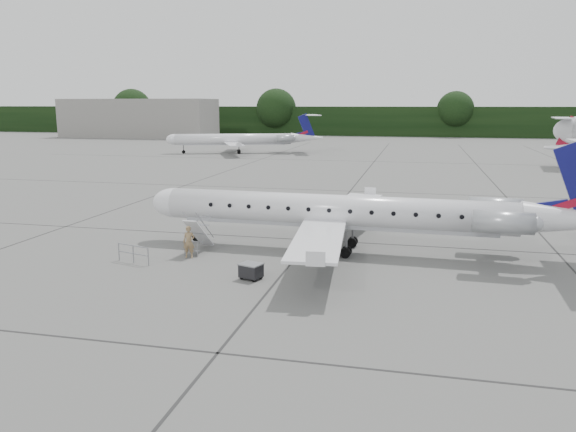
# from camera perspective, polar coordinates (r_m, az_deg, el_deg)

# --- Properties ---
(ground) EXTENTS (320.00, 320.00, 0.00)m
(ground) POSITION_cam_1_polar(r_m,az_deg,el_deg) (29.68, 6.92, -5.76)
(ground) COLOR slate
(ground) RESTS_ON ground
(treeline) EXTENTS (260.00, 4.00, 8.00)m
(treeline) POSITION_cam_1_polar(r_m,az_deg,el_deg) (158.33, 12.23, 9.36)
(treeline) COLOR black
(treeline) RESTS_ON ground
(terminal_building) EXTENTS (40.00, 14.00, 10.00)m
(terminal_building) POSITION_cam_1_polar(r_m,az_deg,el_deg) (156.34, -14.90, 9.59)
(terminal_building) COLOR slate
(terminal_building) RESTS_ON ground
(main_regional_jet) EXTENTS (27.13, 19.97, 6.79)m
(main_regional_jet) POSITION_cam_1_polar(r_m,az_deg,el_deg) (33.22, 4.75, 2.14)
(main_regional_jet) COLOR silver
(main_regional_jet) RESTS_ON ground
(airstair) EXTENTS (0.94, 2.56, 2.13)m
(airstair) POSITION_cam_1_polar(r_m,az_deg,el_deg) (33.81, -9.03, -1.83)
(airstair) COLOR silver
(airstair) RESTS_ON ground
(passenger) EXTENTS (0.74, 0.55, 1.85)m
(passenger) POSITION_cam_1_polar(r_m,az_deg,el_deg) (32.59, -10.04, -2.61)
(passenger) COLOR olive
(passenger) RESTS_ON ground
(safety_railing) EXTENTS (2.14, 0.69, 1.00)m
(safety_railing) POSITION_cam_1_polar(r_m,az_deg,el_deg) (32.26, -15.44, -3.77)
(safety_railing) COLOR gray
(safety_railing) RESTS_ON ground
(baggage_cart) EXTENTS (1.22, 1.10, 0.88)m
(baggage_cart) POSITION_cam_1_polar(r_m,az_deg,el_deg) (28.36, -3.78, -5.58)
(baggage_cart) COLOR black
(baggage_cart) RESTS_ON ground
(bg_regional_left) EXTENTS (31.08, 26.38, 6.93)m
(bg_regional_left) POSITION_cam_1_polar(r_m,az_deg,el_deg) (101.62, -5.59, 8.32)
(bg_regional_left) COLOR silver
(bg_regional_left) RESTS_ON ground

